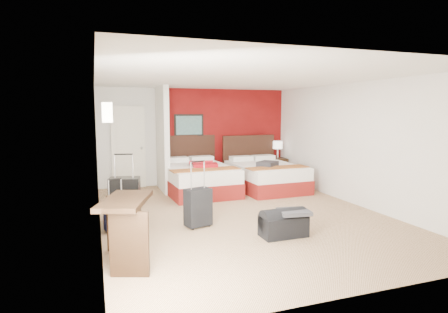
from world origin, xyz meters
name	(u,v)px	position (x,y,z in m)	size (l,w,h in m)	color
ground	(241,214)	(0.00, 0.00, 0.00)	(6.50, 6.50, 0.00)	tan
room_walls	(153,143)	(-1.40, 1.42, 1.26)	(5.02, 6.52, 2.50)	silver
red_accent_panel	(223,136)	(0.75, 3.23, 1.25)	(3.50, 0.04, 2.50)	maroon
partition_wall	(162,139)	(-1.00, 2.61, 1.25)	(0.12, 1.20, 2.50)	silver
entry_door	(128,147)	(-1.75, 3.20, 1.02)	(0.82, 0.06, 2.05)	silver
bed_left	(198,179)	(-0.27, 2.09, 0.32)	(1.49, 2.12, 0.64)	white
bed_right	(266,177)	(1.41, 1.92, 0.31)	(1.44, 2.06, 0.62)	silver
red_suitcase_open	(203,164)	(-0.17, 1.99, 0.68)	(0.55, 0.76, 0.09)	#A80E18
jacket_bundle	(267,164)	(1.31, 1.62, 0.67)	(0.47, 0.38, 0.11)	#333237
nightstand	(277,169)	(2.22, 2.85, 0.31)	(0.45, 0.45, 0.63)	black
table_lamp	(278,150)	(2.22, 2.85, 0.86)	(0.26, 0.26, 0.47)	beige
suitcase_black	(125,201)	(-2.08, 0.20, 0.38)	(0.50, 0.32, 0.76)	black
suitcase_charcoal	(198,209)	(-0.96, -0.45, 0.31)	(0.42, 0.26, 0.62)	black
suitcase_navy	(116,217)	(-2.26, -0.24, 0.24)	(0.34, 0.21, 0.47)	black
duffel_bag	(283,225)	(0.15, -1.34, 0.18)	(0.70, 0.37, 0.36)	black
jacket_draped	(294,212)	(0.30, -1.39, 0.39)	(0.46, 0.39, 0.06)	#3A3A40
desk	(126,231)	(-2.21, -1.58, 0.42)	(0.50, 1.00, 0.84)	black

